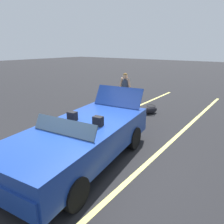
% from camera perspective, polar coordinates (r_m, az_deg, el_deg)
% --- Properties ---
extents(ground_plane, '(80.00, 80.00, 0.00)m').
position_cam_1_polar(ground_plane, '(5.24, -8.34, -13.34)').
color(ground_plane, black).
extents(lot_line_near, '(18.00, 0.12, 0.01)m').
position_cam_1_polar(lot_line_near, '(6.20, -17.60, -8.91)').
color(lot_line_near, '#EAE066').
rests_on(lot_line_near, ground_plane).
extents(lot_line_mid, '(18.00, 0.12, 0.01)m').
position_cam_1_polar(lot_line_mid, '(4.54, 4.14, -18.55)').
color(lot_line_mid, '#EAE066').
rests_on(lot_line_mid, ground_plane).
extents(convertible_car, '(4.41, 2.34, 1.50)m').
position_cam_1_polar(convertible_car, '(4.83, -10.06, -8.31)').
color(convertible_car, navy).
rests_on(convertible_car, ground_plane).
extents(suitcase_large_black, '(0.53, 0.39, 0.99)m').
position_cam_1_polar(suitcase_large_black, '(7.74, -0.17, 0.18)').
color(suitcase_large_black, black).
rests_on(suitcase_large_black, ground_plane).
extents(suitcase_medium_bright, '(0.45, 0.35, 0.97)m').
position_cam_1_polar(suitcase_medium_bright, '(8.12, 5.53, 0.52)').
color(suitcase_medium_bright, orange).
rests_on(suitcase_medium_bright, ground_plane).
extents(suitcase_small_carryon, '(0.39, 0.35, 0.82)m').
position_cam_1_polar(suitcase_small_carryon, '(7.20, 5.95, -2.23)').
color(suitcase_small_carryon, '#1E479E').
rests_on(suitcase_small_carryon, ground_plane).
extents(duffel_bag, '(0.70, 0.50, 0.34)m').
position_cam_1_polar(duffel_bag, '(8.79, 10.58, 0.57)').
color(duffel_bag, black).
rests_on(duffel_bag, ground_plane).
extents(traveler_person, '(0.22, 0.60, 1.65)m').
position_cam_1_polar(traveler_person, '(8.68, 3.57, 5.88)').
color(traveler_person, '#1E2338').
rests_on(traveler_person, ground_plane).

